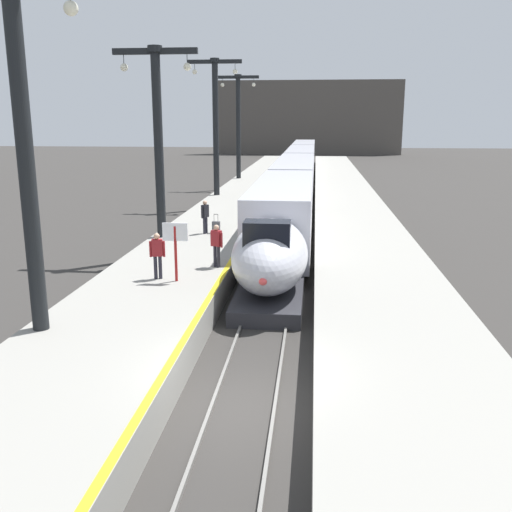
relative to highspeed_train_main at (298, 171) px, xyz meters
name	(u,v)px	position (x,y,z in m)	size (l,w,h in m)	color
ground_plane	(243,408)	(0.00, -41.71, -1.98)	(260.00, 260.00, 0.00)	#33302D
platform_left	(229,215)	(-4.05, -16.96, -1.45)	(4.80, 110.00, 1.05)	gray
platform_right	(352,217)	(4.05, -16.96, -1.45)	(4.80, 110.00, 1.05)	gray
platform_left_safety_stripe	(263,208)	(-1.77, -16.96, -0.92)	(0.20, 107.80, 0.01)	yellow
rail_main_left	(281,216)	(-0.75, -14.21, -1.92)	(0.08, 110.00, 0.12)	slate
rail_main_right	(302,217)	(0.75, -14.21, -1.92)	(0.08, 110.00, 0.12)	slate
highspeed_train_main	(298,171)	(0.00, 0.00, 0.00)	(2.92, 74.71, 3.60)	silver
station_column_near	(22,124)	(-5.90, -39.73, 4.62)	(4.00, 0.68, 9.23)	black
station_column_mid	(158,125)	(-5.90, -26.85, 4.49)	(4.00, 0.68, 8.97)	black
station_column_far	(216,115)	(-5.90, -10.67, 5.04)	(4.00, 0.68, 10.02)	black
station_column_distant	(238,117)	(-5.90, 2.20, 4.93)	(4.00, 0.68, 9.82)	black
passenger_near_edge	(205,214)	(-3.91, -25.84, 0.06)	(0.37, 0.52, 1.69)	#23232D
passenger_mid_platform	(157,252)	(-4.03, -34.38, 0.06)	(0.56, 0.28, 1.69)	#23232D
passenger_far_waiting	(217,242)	(-2.18, -32.50, 0.06)	(0.52, 0.37, 1.69)	#23232D
rolling_suitcase	(216,227)	(-3.38, -25.67, -0.62)	(0.40, 0.22, 0.98)	#4C4C51
departure_info_board	(175,240)	(-3.30, -34.61, 0.58)	(0.90, 0.10, 2.12)	maroon
terminus_back_wall	(308,118)	(0.00, 60.29, 5.02)	(36.00, 2.00, 14.00)	#4C4742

